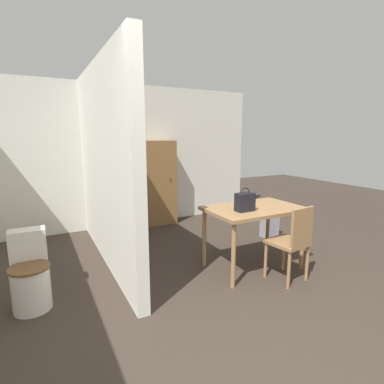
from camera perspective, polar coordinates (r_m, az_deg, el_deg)
name	(u,v)px	position (r m, az deg, el deg)	size (l,w,h in m)	color
wall_back	(113,157)	(5.49, -14.89, 6.44)	(5.51, 0.12, 2.50)	silver
partition_wall	(104,166)	(3.93, -16.44, 4.75)	(0.12, 2.90, 2.50)	silver
dining_table	(254,214)	(3.73, 11.71, -4.19)	(1.15, 0.74, 0.77)	#997047
wooden_chair	(292,241)	(3.54, 18.56, -8.78)	(0.43, 0.43, 0.88)	#997047
toilet	(30,276)	(3.35, -28.44, -13.84)	(0.36, 0.51, 0.72)	silver
handbag	(245,202)	(3.49, 10.03, -1.85)	(0.21, 0.13, 0.27)	black
wooden_cabinet	(158,183)	(5.53, -6.48, 1.73)	(0.61, 0.36, 1.54)	brown
space_heater	(270,224)	(5.05, 14.57, -5.85)	(0.27, 0.17, 0.43)	#9E9EA3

